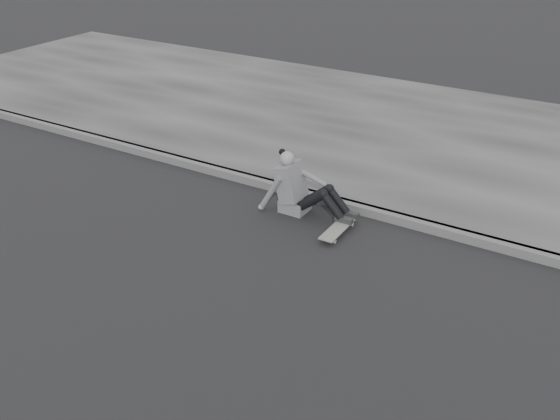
# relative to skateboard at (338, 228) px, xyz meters

# --- Properties ---
(ground) EXTENTS (80.00, 80.00, 0.00)m
(ground) POSITION_rel_skateboard_xyz_m (0.59, -1.91, -0.07)
(ground) COLOR black
(ground) RESTS_ON ground
(curb) EXTENTS (24.00, 0.16, 0.12)m
(curb) POSITION_rel_skateboard_xyz_m (0.59, 0.67, -0.01)
(curb) COLOR #4F4F4F
(curb) RESTS_ON ground
(sidewalk) EXTENTS (24.00, 6.00, 0.12)m
(sidewalk) POSITION_rel_skateboard_xyz_m (0.59, 3.69, -0.01)
(sidewalk) COLOR #3A3A3A
(sidewalk) RESTS_ON ground
(skateboard) EXTENTS (0.20, 0.78, 0.09)m
(skateboard) POSITION_rel_skateboard_xyz_m (0.00, 0.00, 0.00)
(skateboard) COLOR gray
(skateboard) RESTS_ON ground
(seated_woman) EXTENTS (1.38, 0.46, 0.88)m
(seated_woman) POSITION_rel_skateboard_xyz_m (-0.73, 0.25, 0.29)
(seated_woman) COLOR #5A5A5D
(seated_woman) RESTS_ON ground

